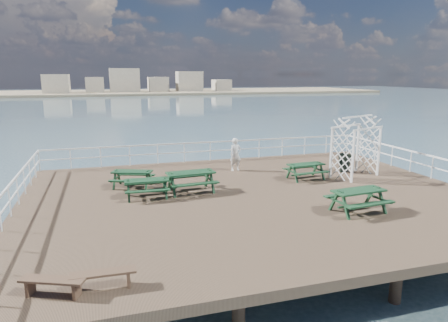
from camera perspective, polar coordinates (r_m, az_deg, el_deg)
ground at (r=16.27m, az=4.23°, el=-5.32°), size 18.00×14.00×0.30m
sea_backdrop at (r=149.73m, az=-9.92°, el=10.08°), size 300.00×300.00×9.20m
railing at (r=18.32m, az=1.21°, el=0.03°), size 17.77×13.76×1.10m
picnic_table_a at (r=16.49m, az=-4.77°, el=-2.34°), size 2.07×1.72×0.96m
picnic_table_b at (r=15.98m, az=-10.98°, el=-3.31°), size 1.75×1.43×0.83m
picnic_table_c at (r=18.81m, az=11.60°, el=-0.98°), size 1.79×1.49×0.82m
picnic_table_d at (r=17.55m, az=-12.97°, el=-2.03°), size 2.04×1.85×0.81m
picnic_table_e at (r=14.82m, az=18.66°, el=-4.74°), size 2.01×1.68×0.92m
flat_bench_near at (r=9.74m, az=-16.87°, el=-15.45°), size 1.46×0.37×0.42m
flat_bench_far at (r=9.83m, az=-23.26°, el=-15.73°), size 1.45×0.88×0.41m
trellis_arbor at (r=19.75m, az=18.27°, el=1.51°), size 2.61×2.02×2.89m
sandwich_board at (r=20.73m, az=16.86°, el=-0.24°), size 0.67×0.57×0.94m
person at (r=20.04m, az=1.67°, el=0.94°), size 0.64×0.46×1.65m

